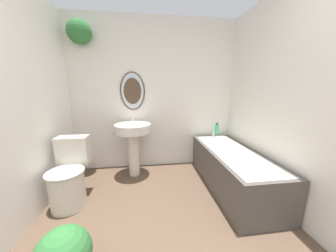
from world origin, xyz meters
The scene contains 6 objects.
wall_back centered at (-0.09, 2.54, 1.28)m, with size 2.73×0.33×2.40m.
wall_right centered at (1.34, 1.26, 1.20)m, with size 0.06×2.64×2.40m.
toilet centered at (-1.05, 1.64, 0.32)m, with size 0.39×0.56×0.75m.
pedestal_sink centered at (-0.36, 2.22, 0.61)m, with size 0.53×0.53×0.91m.
bathtub centered at (0.97, 1.70, 0.27)m, with size 0.63×1.55×0.59m.
shampoo_bottle centered at (1.01, 2.33, 0.67)m, with size 0.06×0.06×0.18m.
Camera 1 is at (-0.15, -0.26, 1.31)m, focal length 18.00 mm.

